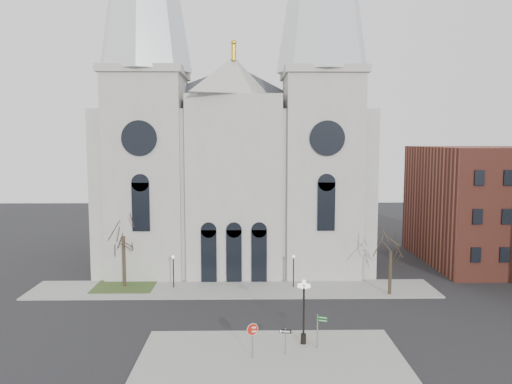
{
  "coord_description": "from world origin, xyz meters",
  "views": [
    {
      "loc": [
        1.45,
        -37.22,
        14.82
      ],
      "look_at": [
        2.19,
        8.0,
        10.09
      ],
      "focal_mm": 35.0,
      "sensor_mm": 36.0,
      "label": 1
    }
  ],
  "objects_px": {
    "one_way_sign": "(285,336)",
    "stop_sign": "(252,333)",
    "street_name_sign": "(319,328)",
    "globe_lamp": "(304,304)"
  },
  "relations": [
    {
      "from": "stop_sign",
      "to": "globe_lamp",
      "type": "bearing_deg",
      "value": 26.59
    },
    {
      "from": "stop_sign",
      "to": "one_way_sign",
      "type": "xyz_separation_m",
      "value": [
        2.27,
        0.57,
        -0.47
      ]
    },
    {
      "from": "stop_sign",
      "to": "one_way_sign",
      "type": "relative_size",
      "value": 1.32
    },
    {
      "from": "globe_lamp",
      "to": "one_way_sign",
      "type": "relative_size",
      "value": 2.57
    },
    {
      "from": "stop_sign",
      "to": "street_name_sign",
      "type": "relative_size",
      "value": 1.01
    },
    {
      "from": "one_way_sign",
      "to": "stop_sign",
      "type": "bearing_deg",
      "value": -158.77
    },
    {
      "from": "stop_sign",
      "to": "street_name_sign",
      "type": "xyz_separation_m",
      "value": [
        4.7,
        1.58,
        -0.33
      ]
    },
    {
      "from": "stop_sign",
      "to": "one_way_sign",
      "type": "bearing_deg",
      "value": 8.58
    },
    {
      "from": "street_name_sign",
      "to": "globe_lamp",
      "type": "bearing_deg",
      "value": 161.92
    },
    {
      "from": "stop_sign",
      "to": "one_way_sign",
      "type": "distance_m",
      "value": 2.39
    }
  ]
}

